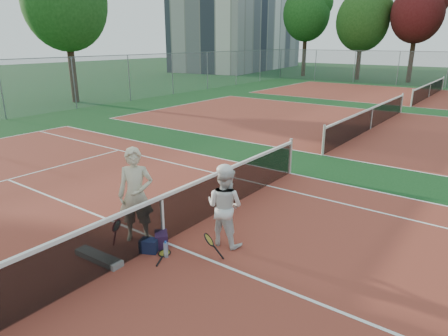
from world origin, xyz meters
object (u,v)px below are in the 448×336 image
(racket_red, at_px, (117,233))
(sports_bag_purple, at_px, (161,240))
(net_main, at_px, (163,219))
(water_bottle, at_px, (166,250))
(sports_bag_navy, at_px, (149,246))
(racket_spare, at_px, (164,253))
(player_b, at_px, (225,207))
(racket_black_held, at_px, (209,246))
(apartment_block, at_px, (241,13))
(player_a, at_px, (136,195))

(racket_red, distance_m, sports_bag_purple, 0.88)
(net_main, xyz_separation_m, water_bottle, (0.47, -0.40, -0.36))
(racket_red, distance_m, sports_bag_navy, 0.71)
(racket_spare, height_order, sports_bag_navy, sports_bag_navy)
(net_main, bearing_deg, racket_spare, -43.49)
(racket_red, relative_size, sports_bag_navy, 1.74)
(racket_red, relative_size, sports_bag_purple, 1.63)
(sports_bag_navy, bearing_deg, racket_spare, 22.32)
(player_b, relative_size, sports_bag_purple, 4.47)
(racket_red, bearing_deg, sports_bag_purple, 24.97)
(racket_red, height_order, racket_spare, racket_red)
(racket_black_held, xyz_separation_m, water_bottle, (-0.68, -0.45, -0.10))
(apartment_block, distance_m, player_a, 52.47)
(player_a, xyz_separation_m, racket_black_held, (1.65, 0.25, -0.72))
(player_b, relative_size, racket_red, 2.74)
(player_a, xyz_separation_m, sports_bag_navy, (0.56, -0.24, -0.84))
(player_b, distance_m, racket_black_held, 0.86)
(player_b, bearing_deg, net_main, 29.94)
(player_a, relative_size, racket_black_held, 3.85)
(net_main, bearing_deg, water_bottle, -40.96)
(sports_bag_navy, height_order, sports_bag_purple, sports_bag_purple)
(player_b, bearing_deg, sports_bag_navy, 45.56)
(apartment_block, bearing_deg, net_main, -57.53)
(player_b, xyz_separation_m, water_bottle, (-0.57, -1.10, -0.65))
(racket_spare, bearing_deg, apartment_block, 5.57)
(sports_bag_purple, xyz_separation_m, water_bottle, (0.37, -0.25, 0.00))
(net_main, xyz_separation_m, player_b, (1.03, 0.70, 0.29))
(net_main, xyz_separation_m, apartment_block, (-28.00, 44.00, 6.99))
(apartment_block, xyz_separation_m, sports_bag_navy, (28.06, -44.45, -7.37))
(player_b, xyz_separation_m, sports_bag_navy, (-0.97, -1.15, -0.67))
(water_bottle, bearing_deg, net_main, 139.04)
(sports_bag_purple, bearing_deg, sports_bag_navy, -97.24)
(racket_black_held, bearing_deg, player_b, -110.34)
(water_bottle, bearing_deg, player_a, 168.55)
(racket_black_held, relative_size, water_bottle, 1.69)
(player_a, bearing_deg, player_b, -5.84)
(player_a, relative_size, player_b, 1.21)
(sports_bag_navy, bearing_deg, water_bottle, 6.74)
(player_b, bearing_deg, racket_red, 36.07)
(apartment_block, height_order, racket_spare, apartment_block)
(net_main, distance_m, player_a, 0.72)
(racket_red, relative_size, racket_black_held, 1.16)
(player_a, bearing_deg, racket_red, -136.94)
(racket_black_held, relative_size, sports_bag_navy, 1.50)
(net_main, bearing_deg, apartment_block, 122.47)
(water_bottle, bearing_deg, sports_bag_purple, 145.99)
(racket_red, distance_m, racket_black_held, 1.89)
(net_main, distance_m, player_b, 1.28)
(player_a, relative_size, racket_spare, 3.25)
(player_a, bearing_deg, apartment_block, 85.44)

